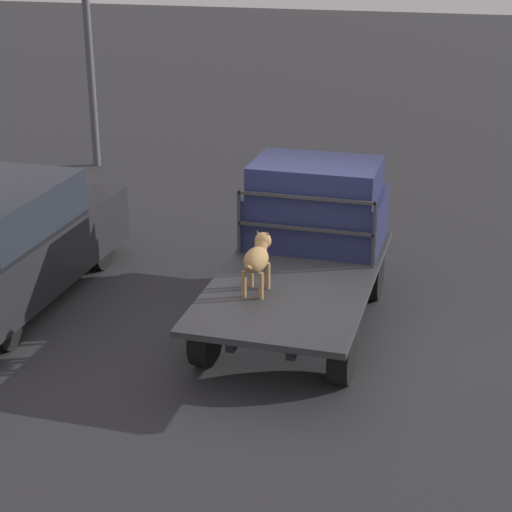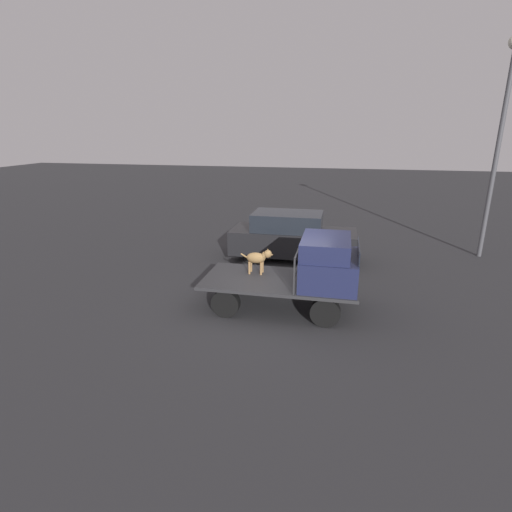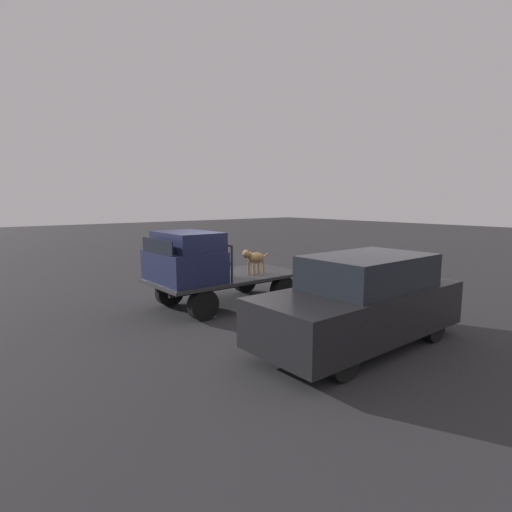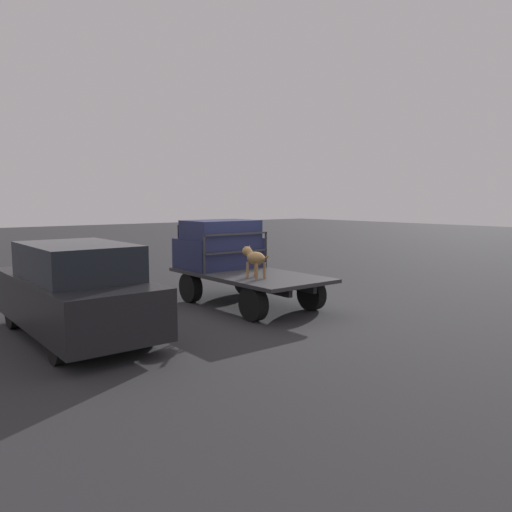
# 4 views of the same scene
# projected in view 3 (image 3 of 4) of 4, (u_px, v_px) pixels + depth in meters

# --- Properties ---
(ground_plane) EXTENTS (80.00, 80.00, 0.00)m
(ground_plane) POSITION_uv_depth(u_px,v_px,m) (227.00, 304.00, 10.47)
(ground_plane) COLOR #2D2D30
(flatbed_truck) EXTENTS (3.95, 1.98, 0.77)m
(flatbed_truck) POSITION_uv_depth(u_px,v_px,m) (227.00, 283.00, 10.39)
(flatbed_truck) COLOR black
(flatbed_truck) RESTS_ON ground
(truck_cab) EXTENTS (1.38, 1.86, 1.19)m
(truck_cab) POSITION_uv_depth(u_px,v_px,m) (185.00, 258.00, 9.54)
(truck_cab) COLOR #1E2347
(truck_cab) RESTS_ON flatbed_truck
(truck_headboard) EXTENTS (0.04, 1.86, 0.90)m
(truck_headboard) POSITION_uv_depth(u_px,v_px,m) (211.00, 254.00, 9.99)
(truck_headboard) COLOR #2D2D30
(truck_headboard) RESTS_ON flatbed_truck
(dog) EXTENTS (0.89, 0.28, 0.70)m
(dog) POSITION_uv_depth(u_px,v_px,m) (254.00, 258.00, 10.43)
(dog) COLOR #9E7547
(dog) RESTS_ON flatbed_truck
(parked_sedan) EXTENTS (4.36, 1.72, 1.70)m
(parked_sedan) POSITION_uv_depth(u_px,v_px,m) (362.00, 302.00, 7.35)
(parked_sedan) COLOR black
(parked_sedan) RESTS_ON ground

